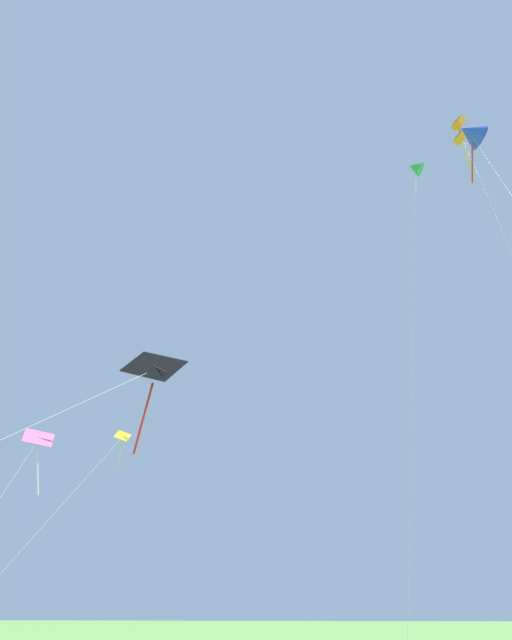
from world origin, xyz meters
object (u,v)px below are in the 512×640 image
kite_blue_delta (471,134)px  kite_yellow_diamond (112,451)px  kite_pink_low (36,451)px  kite_green_small (415,169)px  kite_orange_box (461,133)px  kite_black_large (140,381)px

kite_blue_delta → kite_yellow_diamond: 24.13m
kite_blue_delta → kite_pink_low: 24.52m
kite_blue_delta → kite_green_small: size_ratio=0.65×
kite_orange_box → kite_green_small: kite_green_small is taller
kite_yellow_diamond → kite_blue_delta: bearing=-30.4°
kite_yellow_diamond → kite_green_small: bearing=15.5°
kite_orange_box → kite_blue_delta: bearing=-95.3°
kite_orange_box → kite_blue_delta: 11.09m
kite_blue_delta → kite_green_small: kite_green_small is taller
kite_black_large → kite_blue_delta: 17.91m
kite_orange_box → kite_black_large: bearing=-118.9°
kite_blue_delta → kite_pink_low: size_ratio=1.74×
kite_blue_delta → kite_yellow_diamond: kite_blue_delta is taller
kite_green_small → kite_yellow_diamond: (-17.90, -4.97, -19.30)m
kite_blue_delta → kite_green_small: bearing=95.0°
kite_orange_box → kite_green_small: 8.65m
kite_blue_delta → kite_pink_low: bearing=161.6°
kite_orange_box → kite_blue_delta: kite_orange_box is taller
kite_orange_box → kite_green_small: size_ratio=0.89×
kite_black_large → kite_green_small: kite_green_small is taller
kite_pink_low → kite_yellow_diamond: kite_yellow_diamond is taller
kite_black_large → kite_yellow_diamond: size_ratio=0.84×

